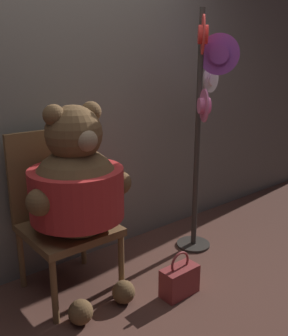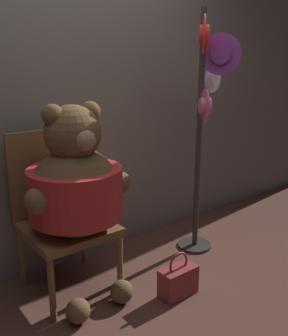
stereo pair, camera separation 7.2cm
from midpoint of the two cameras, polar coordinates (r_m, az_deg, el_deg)
name	(u,v)px [view 1 (the left image)]	position (r m, az deg, el deg)	size (l,w,h in m)	color
ground_plane	(113,299)	(2.63, -5.55, -19.20)	(14.00, 14.00, 0.00)	brown
wall_back	(53,85)	(2.74, -14.44, 12.09)	(8.00, 0.10, 2.69)	slate
chair	(60,210)	(2.58, -13.43, -6.18)	(0.54, 0.55, 1.07)	brown
teddy_bear	(77,187)	(2.36, -11.02, -2.92)	(0.71, 0.63, 1.28)	brown
hat_display_rack	(204,113)	(2.90, 8.38, 8.30)	(0.44, 0.37, 1.88)	#332D28
handbag_on_ground	(180,280)	(2.61, 4.62, -16.64)	(0.26, 0.13, 0.31)	maroon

